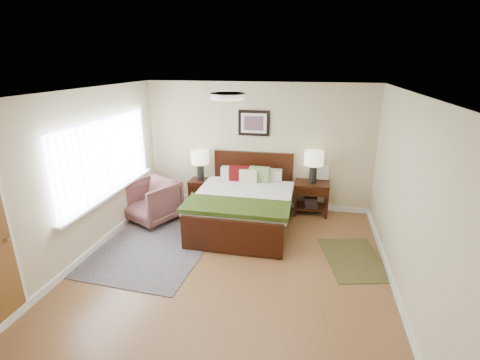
{
  "coord_description": "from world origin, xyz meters",
  "views": [
    {
      "loc": [
        1.02,
        -4.21,
        2.87
      ],
      "look_at": [
        -0.05,
        0.98,
        1.05
      ],
      "focal_mm": 26.0,
      "sensor_mm": 36.0,
      "label": 1
    }
  ],
  "objects_px": {
    "lamp_right": "(314,161)",
    "rug_persian": "(156,245)",
    "armchair": "(152,201)",
    "nightstand_left": "(201,186)",
    "lamp_left": "(200,160)",
    "bed": "(244,199)",
    "nightstand_right": "(311,195)"
  },
  "relations": [
    {
      "from": "bed",
      "to": "nightstand_left",
      "type": "bearing_deg",
      "value": 143.78
    },
    {
      "from": "nightstand_right",
      "to": "rug_persian",
      "type": "relative_size",
      "value": 0.27
    },
    {
      "from": "nightstand_left",
      "to": "nightstand_right",
      "type": "relative_size",
      "value": 0.83
    },
    {
      "from": "nightstand_right",
      "to": "armchair",
      "type": "xyz_separation_m",
      "value": [
        -2.91,
        -0.92,
        0.0
      ]
    },
    {
      "from": "bed",
      "to": "armchair",
      "type": "height_order",
      "value": "bed"
    },
    {
      "from": "nightstand_right",
      "to": "bed",
      "type": "bearing_deg",
      "value": -146.63
    },
    {
      "from": "lamp_right",
      "to": "rug_persian",
      "type": "xyz_separation_m",
      "value": [
        -2.46,
        -1.8,
        -1.08
      ]
    },
    {
      "from": "nightstand_left",
      "to": "rug_persian",
      "type": "bearing_deg",
      "value": -96.79
    },
    {
      "from": "lamp_right",
      "to": "nightstand_left",
      "type": "bearing_deg",
      "value": -179.5
    },
    {
      "from": "nightstand_right",
      "to": "rug_persian",
      "type": "xyz_separation_m",
      "value": [
        -2.46,
        -1.79,
        -0.38
      ]
    },
    {
      "from": "nightstand_left",
      "to": "lamp_left",
      "type": "relative_size",
      "value": 0.89
    },
    {
      "from": "nightstand_left",
      "to": "lamp_right",
      "type": "distance_m",
      "value": 2.35
    },
    {
      "from": "lamp_right",
      "to": "armchair",
      "type": "xyz_separation_m",
      "value": [
        -2.91,
        -0.93,
        -0.69
      ]
    },
    {
      "from": "nightstand_right",
      "to": "lamp_right",
      "type": "height_order",
      "value": "lamp_right"
    },
    {
      "from": "armchair",
      "to": "rug_persian",
      "type": "bearing_deg",
      "value": -36.63
    },
    {
      "from": "rug_persian",
      "to": "lamp_right",
      "type": "bearing_deg",
      "value": 39.23
    },
    {
      "from": "lamp_right",
      "to": "armchair",
      "type": "bearing_deg",
      "value": -162.33
    },
    {
      "from": "nightstand_right",
      "to": "lamp_left",
      "type": "relative_size",
      "value": 1.07
    },
    {
      "from": "nightstand_left",
      "to": "lamp_right",
      "type": "xyz_separation_m",
      "value": [
        2.25,
        0.02,
        0.66
      ]
    },
    {
      "from": "nightstand_left",
      "to": "lamp_left",
      "type": "distance_m",
      "value": 0.55
    },
    {
      "from": "nightstand_left",
      "to": "lamp_right",
      "type": "height_order",
      "value": "lamp_right"
    },
    {
      "from": "lamp_left",
      "to": "lamp_right",
      "type": "distance_m",
      "value": 2.26
    },
    {
      "from": "armchair",
      "to": "rug_persian",
      "type": "relative_size",
      "value": 0.36
    },
    {
      "from": "lamp_right",
      "to": "armchair",
      "type": "height_order",
      "value": "lamp_right"
    },
    {
      "from": "lamp_right",
      "to": "rug_persian",
      "type": "bearing_deg",
      "value": -143.88
    },
    {
      "from": "lamp_left",
      "to": "nightstand_right",
      "type": "bearing_deg",
      "value": -0.32
    },
    {
      "from": "bed",
      "to": "rug_persian",
      "type": "xyz_separation_m",
      "value": [
        -1.27,
        -1.0,
        -0.51
      ]
    },
    {
      "from": "bed",
      "to": "nightstand_right",
      "type": "xyz_separation_m",
      "value": [
        1.19,
        0.78,
        -0.13
      ]
    },
    {
      "from": "lamp_left",
      "to": "lamp_right",
      "type": "xyz_separation_m",
      "value": [
        2.25,
        0.0,
        0.11
      ]
    },
    {
      "from": "nightstand_left",
      "to": "lamp_left",
      "type": "height_order",
      "value": "lamp_left"
    },
    {
      "from": "rug_persian",
      "to": "nightstand_left",
      "type": "bearing_deg",
      "value": 86.33
    },
    {
      "from": "nightstand_left",
      "to": "lamp_left",
      "type": "bearing_deg",
      "value": 90.0
    }
  ]
}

